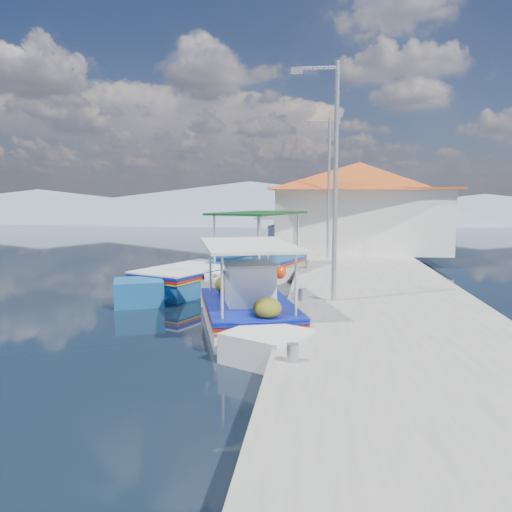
# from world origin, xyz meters

# --- Properties ---
(ground) EXTENTS (160.00, 160.00, 0.00)m
(ground) POSITION_xyz_m (0.00, 0.00, 0.00)
(ground) COLOR black
(ground) RESTS_ON ground
(quay) EXTENTS (5.00, 44.00, 0.50)m
(quay) POSITION_xyz_m (5.90, 6.00, 0.25)
(quay) COLOR #A7A49C
(quay) RESTS_ON ground
(bollards) EXTENTS (0.20, 17.20, 0.30)m
(bollards) POSITION_xyz_m (3.80, 5.25, 0.65)
(bollards) COLOR #A5A8AD
(bollards) RESTS_ON quay
(main_caique) EXTENTS (3.31, 6.71, 2.30)m
(main_caique) POSITION_xyz_m (2.54, 0.92, 0.44)
(main_caique) COLOR silver
(main_caique) RESTS_ON ground
(caique_green_canopy) EXTENTS (3.96, 7.27, 2.89)m
(caique_green_canopy) POSITION_xyz_m (1.91, 8.02, 0.43)
(caique_green_canopy) COLOR silver
(caique_green_canopy) RESTS_ON ground
(caique_blue_hull) EXTENTS (3.80, 6.41, 1.24)m
(caique_blue_hull) POSITION_xyz_m (-0.15, 5.50, 0.34)
(caique_blue_hull) COLOR #17508D
(caique_blue_hull) RESTS_ON ground
(caique_far) EXTENTS (2.66, 6.80, 2.41)m
(caique_far) POSITION_xyz_m (2.34, 14.92, 0.45)
(caique_far) COLOR silver
(caique_far) RESTS_ON ground
(harbor_building) EXTENTS (10.49, 10.49, 4.40)m
(harbor_building) POSITION_xyz_m (6.20, 15.00, 2.78)
(harbor_building) COLOR silver
(harbor_building) RESTS_ON quay
(lamp_post_near) EXTENTS (1.21, 0.14, 6.00)m
(lamp_post_near) POSITION_xyz_m (4.51, 2.00, 3.85)
(lamp_post_near) COLOR #A5A8AD
(lamp_post_near) RESTS_ON quay
(lamp_post_far) EXTENTS (1.21, 0.14, 6.00)m
(lamp_post_far) POSITION_xyz_m (4.51, 11.00, 3.85)
(lamp_post_far) COLOR #A5A8AD
(lamp_post_far) RESTS_ON quay
(mountain_ridge) EXTENTS (171.40, 96.00, 5.50)m
(mountain_ridge) POSITION_xyz_m (6.54, 56.00, 2.04)
(mountain_ridge) COLOR gray
(mountain_ridge) RESTS_ON ground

